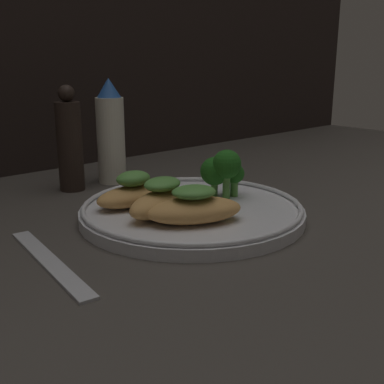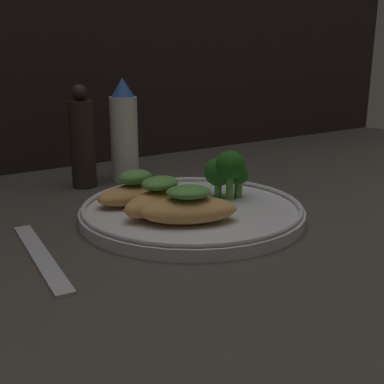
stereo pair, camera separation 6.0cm
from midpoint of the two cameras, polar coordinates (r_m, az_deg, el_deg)
ground_plane at (r=61.05cm, az=2.81°, el=-3.57°), size 180.00×180.00×1.00cm
plate at (r=60.58cm, az=2.83°, el=-2.23°), size 28.14×28.14×2.00cm
grilled_meat_front at (r=54.51cm, az=2.74°, el=-1.91°), size 12.48×9.96×4.32cm
grilled_meat_middle at (r=57.54cm, az=-1.04°, el=-0.77°), size 11.60×7.04×4.62cm
grilled_meat_back at (r=61.49cm, az=-3.97°, el=0.09°), size 10.50×5.17×4.50cm
broccoli_bunch at (r=63.79cm, az=6.84°, el=2.53°), size 5.37×5.76×6.60cm
sauce_bottle at (r=78.46cm, az=-5.89°, el=7.03°), size 4.42×4.42×16.59cm
pepper_grinder at (r=75.28cm, az=-10.66°, el=5.94°), size 3.79×3.79×15.80cm
fork at (r=50.62cm, az=-14.34°, el=-7.24°), size 3.97×19.50×0.60cm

